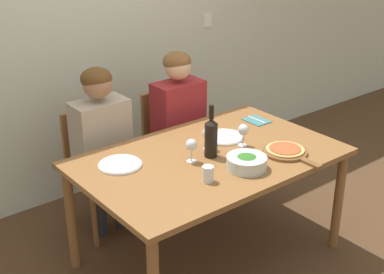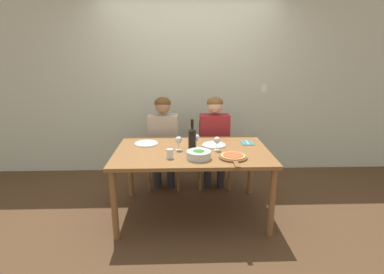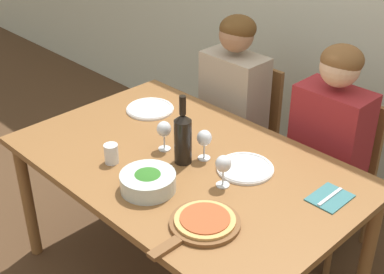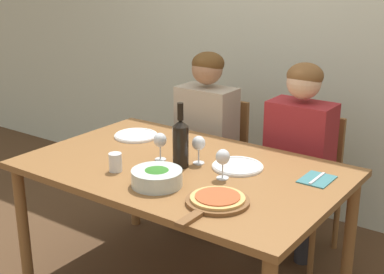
% 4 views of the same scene
% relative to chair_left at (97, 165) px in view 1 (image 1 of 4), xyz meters
% --- Properties ---
extents(ground_plane, '(40.00, 40.00, 0.00)m').
position_rel_chair_left_xyz_m(ground_plane, '(0.35, -0.83, -0.47)').
color(ground_plane, '#4C331E').
extents(back_wall, '(10.00, 0.06, 2.70)m').
position_rel_chair_left_xyz_m(back_wall, '(0.35, 0.53, 0.88)').
color(back_wall, beige).
rests_on(back_wall, ground).
extents(dining_table, '(1.63, 1.04, 0.75)m').
position_rel_chair_left_xyz_m(dining_table, '(0.35, -0.83, 0.20)').
color(dining_table, brown).
rests_on(dining_table, ground).
extents(chair_left, '(0.42, 0.42, 0.86)m').
position_rel_chair_left_xyz_m(chair_left, '(0.00, 0.00, 0.00)').
color(chair_left, brown).
rests_on(chair_left, ground).
extents(chair_right, '(0.42, 0.42, 0.86)m').
position_rel_chair_left_xyz_m(chair_right, '(0.67, 0.00, 0.00)').
color(chair_right, brown).
rests_on(chair_right, ground).
extents(person_woman, '(0.47, 0.51, 1.21)m').
position_rel_chair_left_xyz_m(person_woman, '(-0.00, -0.11, 0.26)').
color(person_woman, '#28282D').
rests_on(person_woman, ground).
extents(person_man, '(0.47, 0.51, 1.21)m').
position_rel_chair_left_xyz_m(person_man, '(0.67, -0.11, 0.26)').
color(person_man, '#28282D').
rests_on(person_man, ground).
extents(wine_bottle, '(0.08, 0.08, 0.34)m').
position_rel_chair_left_xyz_m(wine_bottle, '(0.35, -0.84, 0.41)').
color(wine_bottle, black).
rests_on(wine_bottle, dining_table).
extents(broccoli_bowl, '(0.24, 0.24, 0.08)m').
position_rel_chair_left_xyz_m(broccoli_bowl, '(0.41, -1.10, 0.32)').
color(broccoli_bowl, silver).
rests_on(broccoli_bowl, dining_table).
extents(dinner_plate_left, '(0.26, 0.26, 0.02)m').
position_rel_chair_left_xyz_m(dinner_plate_left, '(-0.16, -0.61, 0.29)').
color(dinner_plate_left, white).
rests_on(dinner_plate_left, dining_table).
extents(dinner_plate_right, '(0.26, 0.26, 0.02)m').
position_rel_chair_left_xyz_m(dinner_plate_right, '(0.60, -0.69, 0.29)').
color(dinner_plate_right, white).
rests_on(dinner_plate_right, dining_table).
extents(pizza_on_board, '(0.28, 0.42, 0.04)m').
position_rel_chair_left_xyz_m(pizza_on_board, '(0.74, -1.11, 0.30)').
color(pizza_on_board, brown).
rests_on(pizza_on_board, dining_table).
extents(wine_glass_left, '(0.07, 0.07, 0.15)m').
position_rel_chair_left_xyz_m(wine_glass_left, '(0.21, -0.83, 0.39)').
color(wine_glass_left, silver).
rests_on(wine_glass_left, dining_table).
extents(wine_glass_right, '(0.07, 0.07, 0.15)m').
position_rel_chair_left_xyz_m(wine_glass_right, '(0.61, -0.85, 0.39)').
color(wine_glass_right, silver).
rests_on(wine_glass_right, dining_table).
extents(wine_glass_centre, '(0.07, 0.07, 0.15)m').
position_rel_chair_left_xyz_m(wine_glass_centre, '(0.40, -0.75, 0.39)').
color(wine_glass_centre, silver).
rests_on(wine_glass_centre, dining_table).
extents(water_tumbler, '(0.07, 0.07, 0.09)m').
position_rel_chair_left_xyz_m(water_tumbler, '(0.12, -1.08, 0.33)').
color(water_tumbler, silver).
rests_on(water_tumbler, dining_table).
extents(fork_on_napkin, '(0.14, 0.18, 0.01)m').
position_rel_chair_left_xyz_m(fork_on_napkin, '(0.99, -0.60, 0.28)').
color(fork_on_napkin, '#387075').
rests_on(fork_on_napkin, dining_table).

